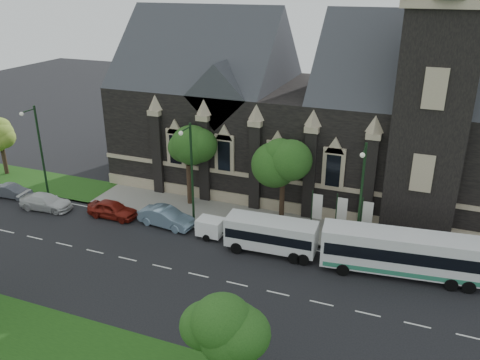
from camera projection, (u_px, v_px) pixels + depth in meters
The scene contains 20 objects.
ground at pixel (198, 275), 35.38m from camera, with size 160.00×160.00×0.00m, color black.
sidewalk at pixel (245, 219), 43.52m from camera, with size 80.00×5.00×0.15m, color gray.
museum at pixel (331, 110), 46.68m from camera, with size 40.00×17.70×29.90m.
tree_park_east at pixel (226, 321), 23.51m from camera, with size 3.40×3.40×6.28m.
tree_walk_right at pixel (287, 158), 41.29m from camera, with size 4.08×4.08×7.80m.
tree_walk_left at pixel (191, 146), 44.37m from camera, with size 3.91×3.91×7.64m.
tree_walk_far at pixel (2, 134), 51.81m from camera, with size 3.40×3.40×6.28m.
street_lamp_near at pixel (361, 194), 36.14m from camera, with size 0.36×1.88×9.00m.
street_lamp_mid at pixel (191, 169), 40.89m from camera, with size 0.36×1.88×9.00m.
street_lamp_far at pixel (39, 146), 46.32m from camera, with size 0.36×1.88×9.00m.
banner_flag_left at pixel (315, 209), 40.08m from camera, with size 0.90×0.10×4.00m.
banner_flag_center at pixel (340, 213), 39.40m from camera, with size 0.90×0.10×4.00m.
banner_flag_right at pixel (365, 217), 38.72m from camera, with size 0.90×0.10×4.00m.
tour_coach at pixel (402, 253), 34.81m from camera, with size 11.40×3.68×3.27m.
shuttle_bus at pixel (271, 234), 37.84m from camera, with size 7.12×2.78×2.71m.
box_trailer at pixel (210, 227), 40.28m from camera, with size 3.03×1.78×1.61m.
sedan at pixel (166, 217), 42.12m from camera, with size 1.74×4.99×1.64m, color #7B98B2.
car_far_red at pixel (112, 209), 43.67m from camera, with size 1.84×4.56×1.55m, color maroon.
car_far_white at pixel (46, 202), 45.26m from camera, with size 2.01×4.94×1.43m, color silver.
car_far_grey at pixel (12, 191), 47.70m from camera, with size 1.36×3.91×1.29m, color #4A4D56.
Camera 1 is at (13.83, -26.89, 19.83)m, focal length 36.77 mm.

